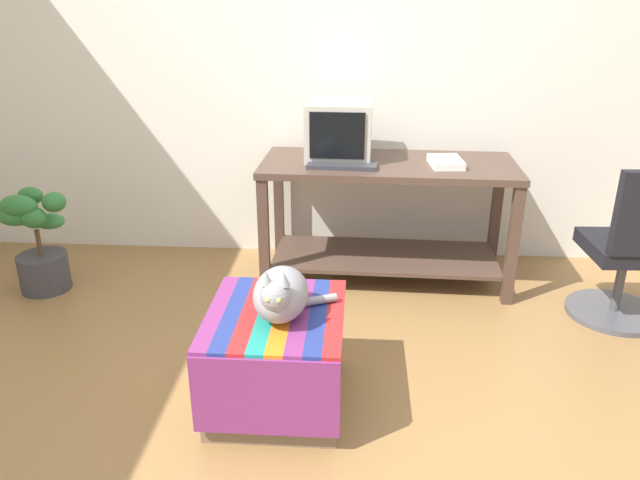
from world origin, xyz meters
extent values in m
plane|color=olive|center=(0.00, 0.00, 0.00)|extent=(14.00, 14.00, 0.00)
cube|color=silver|center=(0.00, 2.05, 1.30)|extent=(8.00, 0.10, 2.60)
cube|color=#4C382D|center=(-0.30, 1.34, 0.36)|extent=(0.06, 0.06, 0.71)
cube|color=#4C382D|center=(1.13, 1.30, 0.36)|extent=(0.06, 0.06, 0.71)
cube|color=#4C382D|center=(1.15, 1.86, 0.36)|extent=(0.06, 0.06, 0.71)
cube|color=#4C382D|center=(-0.28, 1.90, 0.36)|extent=(0.06, 0.06, 0.71)
cube|color=#4C382D|center=(0.42, 1.60, 0.14)|extent=(1.40, 0.58, 0.02)
cube|color=#4C382D|center=(0.42, 1.60, 0.73)|extent=(1.52, 0.68, 0.04)
cube|color=#BCB7A8|center=(0.13, 1.67, 0.76)|extent=(0.28, 0.27, 0.02)
cube|color=#BCB7A8|center=(0.13, 1.67, 0.93)|extent=(0.39, 0.38, 0.34)
cube|color=black|center=(0.12, 1.48, 0.93)|extent=(0.31, 0.02, 0.27)
cube|color=#333338|center=(0.15, 1.46, 0.77)|extent=(0.41, 0.17, 0.02)
cube|color=white|center=(0.75, 1.54, 0.78)|extent=(0.20, 0.26, 0.04)
cube|color=#7A664C|center=(-0.08, 0.30, 0.21)|extent=(0.55, 0.61, 0.43)
cube|color=#7A2D6B|center=(-0.08, -0.04, 0.26)|extent=(0.58, 0.01, 0.34)
cube|color=#7A2D6B|center=(-0.34, 0.30, 0.43)|extent=(0.07, 0.66, 0.02)
cube|color=navy|center=(-0.26, 0.30, 0.43)|extent=(0.07, 0.66, 0.02)
cube|color=#AD2323|center=(-0.19, 0.30, 0.43)|extent=(0.07, 0.66, 0.02)
cube|color=#1E897A|center=(-0.12, 0.30, 0.43)|extent=(0.07, 0.66, 0.02)
cube|color=orange|center=(-0.05, 0.30, 0.43)|extent=(0.07, 0.66, 0.02)
cube|color=#7A2D6B|center=(0.02, 0.30, 0.43)|extent=(0.07, 0.66, 0.02)
cube|color=navy|center=(0.09, 0.30, 0.43)|extent=(0.07, 0.66, 0.02)
cube|color=#AD2323|center=(0.17, 0.30, 0.43)|extent=(0.07, 0.66, 0.02)
ellipsoid|color=gray|center=(-0.06, 0.27, 0.55)|extent=(0.23, 0.34, 0.21)
sphere|color=gray|center=(-0.06, 0.14, 0.60)|extent=(0.12, 0.12, 0.12)
cylinder|color=gray|center=(0.04, 0.36, 0.46)|extent=(0.26, 0.14, 0.04)
cone|color=gray|center=(-0.09, 0.14, 0.68)|extent=(0.05, 0.05, 0.06)
cone|color=gray|center=(-0.02, 0.14, 0.68)|extent=(0.05, 0.05, 0.06)
sphere|color=#C6D151|center=(-0.08, 0.09, 0.61)|extent=(0.02, 0.02, 0.02)
sphere|color=#C6D151|center=(-0.04, 0.09, 0.61)|extent=(0.02, 0.02, 0.02)
cylinder|color=#3D3D42|center=(-1.65, 1.29, 0.11)|extent=(0.29, 0.29, 0.23)
cylinder|color=brown|center=(-1.65, 1.29, 0.31)|extent=(0.03, 0.03, 0.16)
ellipsoid|color=#2D7033|center=(-1.50, 1.29, 0.57)|extent=(0.13, 0.13, 0.11)
ellipsoid|color=#38843D|center=(-1.61, 1.39, 0.41)|extent=(0.18, 0.14, 0.09)
ellipsoid|color=#2D7033|center=(-1.69, 1.37, 0.57)|extent=(0.15, 0.10, 0.11)
ellipsoid|color=#4C8E42|center=(-1.74, 1.36, 0.46)|extent=(0.21, 0.13, 0.14)
ellipsoid|color=#2D7033|center=(-1.72, 1.23, 0.50)|extent=(0.22, 0.12, 0.12)
ellipsoid|color=#2D7033|center=(-1.68, 1.21, 0.56)|extent=(0.22, 0.11, 0.13)
ellipsoid|color=#2D7033|center=(-1.61, 1.22, 0.49)|extent=(0.15, 0.11, 0.13)
cylinder|color=#4C4C51|center=(1.71, 1.20, 0.01)|extent=(0.52, 0.52, 0.03)
cylinder|color=#4C4C51|center=(1.71, 1.20, 0.20)|extent=(0.05, 0.05, 0.34)
cube|color=black|center=(1.71, 1.20, 0.41)|extent=(0.44, 0.44, 0.08)
camera|label=1|loc=(0.25, -1.93, 1.69)|focal=34.14mm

